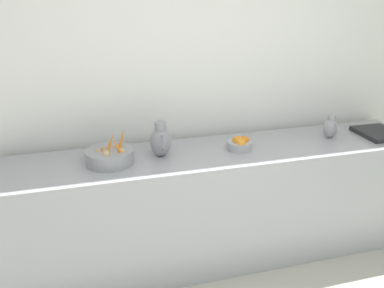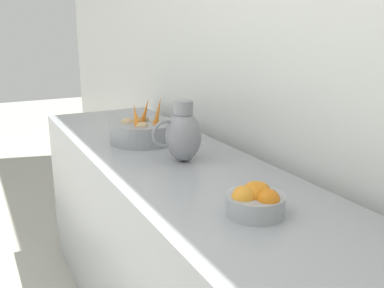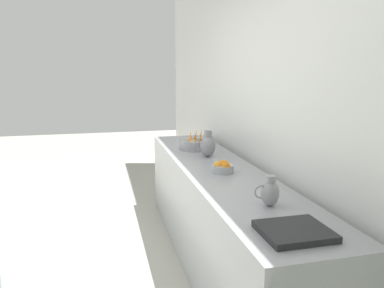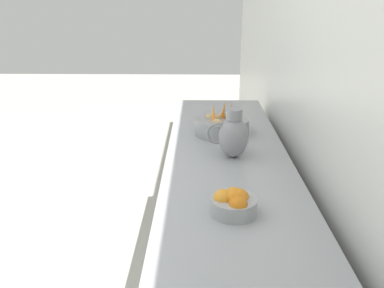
% 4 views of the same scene
% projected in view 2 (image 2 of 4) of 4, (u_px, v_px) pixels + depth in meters
% --- Properties ---
extents(vegetable_colander, '(0.32, 0.32, 0.23)m').
position_uv_depth(vegetable_colander, '(143.00, 131.00, 2.14)').
color(vegetable_colander, gray).
rests_on(vegetable_colander, prep_counter).
extents(orange_bowl, '(0.18, 0.18, 0.10)m').
position_uv_depth(orange_bowl, '(256.00, 200.00, 1.33)').
color(orange_bowl, '#9EA0A5').
rests_on(orange_bowl, prep_counter).
extents(metal_pitcher_tall, '(0.21, 0.15, 0.25)m').
position_uv_depth(metal_pitcher_tall, '(183.00, 134.00, 1.83)').
color(metal_pitcher_tall, gray).
rests_on(metal_pitcher_tall, prep_counter).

